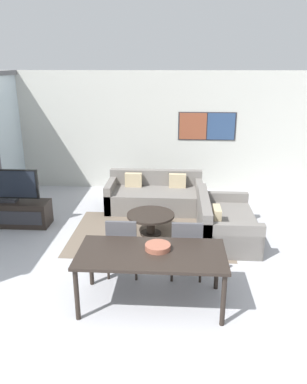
{
  "coord_description": "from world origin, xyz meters",
  "views": [
    {
      "loc": [
        0.31,
        -3.21,
        2.93
      ],
      "look_at": [
        -0.05,
        2.56,
        0.95
      ],
      "focal_mm": 35.0,
      "sensor_mm": 36.0,
      "label": 1
    }
  ],
  "objects_px": {
    "coffee_table": "(151,219)",
    "dining_chair_left": "(123,244)",
    "fruit_bowl": "(158,246)",
    "sofa_side": "(222,224)",
    "sofa_main": "(155,196)",
    "dining_table": "(151,257)",
    "dining_chair_centre": "(186,246)",
    "television": "(6,186)",
    "tv_console": "(9,213)"
  },
  "relations": [
    {
      "from": "dining_table",
      "to": "sofa_main",
      "type": "bearing_deg",
      "value": 92.59
    },
    {
      "from": "television",
      "to": "sofa_main",
      "type": "distance_m",
      "value": 2.98
    },
    {
      "from": "television",
      "to": "fruit_bowl",
      "type": "bearing_deg",
      "value": -36.99
    },
    {
      "from": "dining_table",
      "to": "dining_chair_centre",
      "type": "xyz_separation_m",
      "value": [
        0.45,
        0.65,
        -0.15
      ]
    },
    {
      "from": "dining_table",
      "to": "dining_chair_centre",
      "type": "relative_size",
      "value": 2.04
    },
    {
      "from": "television",
      "to": "dining_table",
      "type": "xyz_separation_m",
      "value": [
        2.88,
        -2.32,
        -0.13
      ]
    },
    {
      "from": "sofa_side",
      "to": "fruit_bowl",
      "type": "relative_size",
      "value": 5.06
    },
    {
      "from": "television",
      "to": "dining_chair_left",
      "type": "bearing_deg",
      "value": -34.58
    },
    {
      "from": "television",
      "to": "dining_table",
      "type": "relative_size",
      "value": 0.68
    },
    {
      "from": "dining_chair_left",
      "to": "dining_chair_centre",
      "type": "distance_m",
      "value": 0.91
    },
    {
      "from": "sofa_main",
      "to": "sofa_side",
      "type": "height_order",
      "value": "same"
    },
    {
      "from": "dining_table",
      "to": "fruit_bowl",
      "type": "height_order",
      "value": "fruit_bowl"
    },
    {
      "from": "dining_table",
      "to": "dining_chair_left",
      "type": "bearing_deg",
      "value": 125.06
    },
    {
      "from": "sofa_side",
      "to": "television",
      "type": "bearing_deg",
      "value": 85.2
    },
    {
      "from": "dining_chair_left",
      "to": "coffee_table",
      "type": "bearing_deg",
      "value": 78.07
    },
    {
      "from": "coffee_table",
      "to": "dining_chair_left",
      "type": "distance_m",
      "value": 1.46
    },
    {
      "from": "sofa_main",
      "to": "dining_table",
      "type": "xyz_separation_m",
      "value": [
        0.15,
        -3.39,
        0.4
      ]
    },
    {
      "from": "television",
      "to": "dining_table",
      "type": "bearing_deg",
      "value": -38.83
    },
    {
      "from": "sofa_main",
      "to": "fruit_bowl",
      "type": "relative_size",
      "value": 6.19
    },
    {
      "from": "fruit_bowl",
      "to": "sofa_side",
      "type": "bearing_deg",
      "value": 61.26
    },
    {
      "from": "coffee_table",
      "to": "dining_table",
      "type": "relative_size",
      "value": 0.46
    },
    {
      "from": "sofa_side",
      "to": "dining_chair_left",
      "type": "height_order",
      "value": "dining_chair_left"
    },
    {
      "from": "television",
      "to": "fruit_bowl",
      "type": "relative_size",
      "value": 3.87
    },
    {
      "from": "dining_table",
      "to": "fruit_bowl",
      "type": "distance_m",
      "value": 0.16
    },
    {
      "from": "tv_console",
      "to": "sofa_main",
      "type": "xyz_separation_m",
      "value": [
        2.73,
        1.08,
        0.02
      ]
    },
    {
      "from": "sofa_main",
      "to": "fruit_bowl",
      "type": "bearing_deg",
      "value": -86.05
    },
    {
      "from": "dining_table",
      "to": "dining_chair_centre",
      "type": "distance_m",
      "value": 0.8
    },
    {
      "from": "dining_chair_centre",
      "to": "coffee_table",
      "type": "bearing_deg",
      "value": 113.17
    },
    {
      "from": "sofa_side",
      "to": "coffee_table",
      "type": "height_order",
      "value": "sofa_side"
    },
    {
      "from": "coffee_table",
      "to": "sofa_main",
      "type": "bearing_deg",
      "value": 90.0
    },
    {
      "from": "sofa_main",
      "to": "tv_console",
      "type": "bearing_deg",
      "value": -158.46
    },
    {
      "from": "coffee_table",
      "to": "dining_chair_centre",
      "type": "relative_size",
      "value": 0.94
    },
    {
      "from": "dining_chair_left",
      "to": "tv_console",
      "type": "bearing_deg",
      "value": 145.43
    },
    {
      "from": "television",
      "to": "fruit_bowl",
      "type": "height_order",
      "value": "television"
    },
    {
      "from": "coffee_table",
      "to": "dining_chair_centre",
      "type": "height_order",
      "value": "dining_chair_centre"
    },
    {
      "from": "coffee_table",
      "to": "dining_table",
      "type": "height_order",
      "value": "dining_table"
    },
    {
      "from": "sofa_main",
      "to": "dining_chair_left",
      "type": "distance_m",
      "value": 2.78
    },
    {
      "from": "television",
      "to": "sofa_side",
      "type": "distance_m",
      "value": 4.04
    },
    {
      "from": "television",
      "to": "dining_chair_centre",
      "type": "bearing_deg",
      "value": -26.66
    },
    {
      "from": "dining_chair_left",
      "to": "dining_chair_centre",
      "type": "height_order",
      "value": "same"
    },
    {
      "from": "tv_console",
      "to": "television",
      "type": "relative_size",
      "value": 1.24
    },
    {
      "from": "television",
      "to": "sofa_side",
      "type": "xyz_separation_m",
      "value": [
        3.99,
        -0.34,
        -0.53
      ]
    },
    {
      "from": "sofa_main",
      "to": "coffee_table",
      "type": "height_order",
      "value": "sofa_main"
    },
    {
      "from": "sofa_main",
      "to": "dining_chair_left",
      "type": "relative_size",
      "value": 2.21
    },
    {
      "from": "sofa_side",
      "to": "dining_table",
      "type": "bearing_deg",
      "value": 150.74
    },
    {
      "from": "dining_chair_left",
      "to": "fruit_bowl",
      "type": "height_order",
      "value": "dining_chair_left"
    },
    {
      "from": "sofa_side",
      "to": "dining_chair_left",
      "type": "distance_m",
      "value": 2.07
    },
    {
      "from": "coffee_table",
      "to": "fruit_bowl",
      "type": "relative_size",
      "value": 2.65
    },
    {
      "from": "tv_console",
      "to": "dining_chair_centre",
      "type": "xyz_separation_m",
      "value": [
        3.33,
        -1.67,
        0.27
      ]
    },
    {
      "from": "sofa_main",
      "to": "television",
      "type": "bearing_deg",
      "value": -158.47
    }
  ]
}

